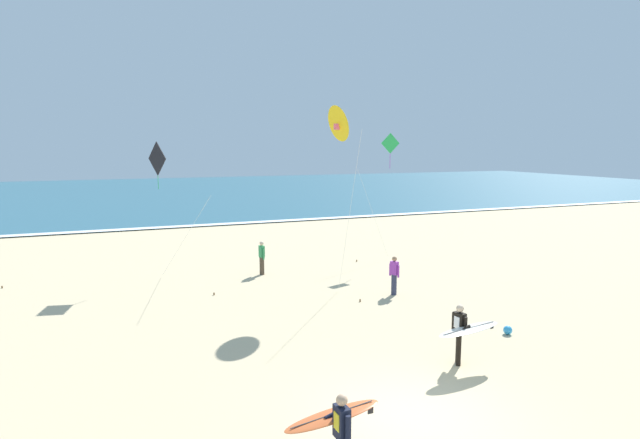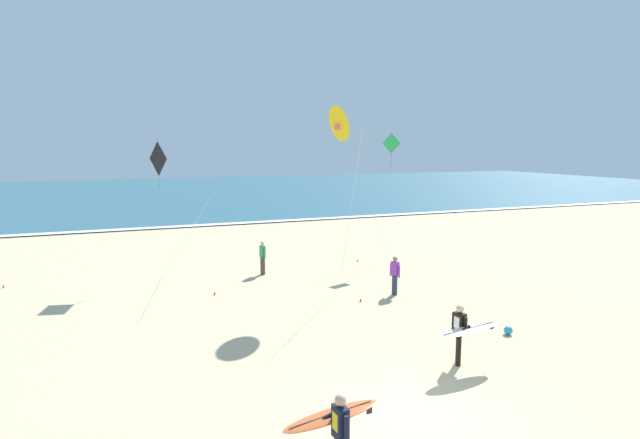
{
  "view_description": "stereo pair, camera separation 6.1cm",
  "coord_description": "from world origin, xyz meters",
  "px_view_note": "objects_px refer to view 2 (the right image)",
  "views": [
    {
      "loc": [
        -5.95,
        -9.18,
        6.01
      ],
      "look_at": [
        -0.61,
        4.32,
        3.93
      ],
      "focal_mm": 28.93,
      "sensor_mm": 36.0,
      "label": 1
    },
    {
      "loc": [
        -5.89,
        -9.2,
        6.01
      ],
      "look_at": [
        -0.61,
        4.32,
        3.93
      ],
      "focal_mm": 28.93,
      "sensor_mm": 36.0,
      "label": 2
    }
  ],
  "objects_px": {
    "surfer_lead": "(464,330)",
    "surfer_trailing": "(336,426)",
    "beach_ball": "(508,330)",
    "kite_diamond_charcoal_far": "(159,161)",
    "kite_delta_golden_distant": "(340,124)",
    "bystander_green_top": "(263,258)",
    "bystander_purple_top": "(395,275)",
    "kite_diamond_emerald_high": "(390,148)"
  },
  "relations": [
    {
      "from": "kite_delta_golden_distant",
      "to": "bystander_green_top",
      "type": "relative_size",
      "value": 4.79
    },
    {
      "from": "surfer_trailing",
      "to": "kite_diamond_emerald_high",
      "type": "distance_m",
      "value": 19.25
    },
    {
      "from": "beach_ball",
      "to": "surfer_trailing",
      "type": "bearing_deg",
      "value": -149.81
    },
    {
      "from": "kite_delta_golden_distant",
      "to": "bystander_purple_top",
      "type": "distance_m",
      "value": 6.48
    },
    {
      "from": "surfer_trailing",
      "to": "bystander_purple_top",
      "type": "height_order",
      "value": "surfer_trailing"
    },
    {
      "from": "surfer_trailing",
      "to": "bystander_green_top",
      "type": "height_order",
      "value": "surfer_trailing"
    },
    {
      "from": "kite_diamond_charcoal_far",
      "to": "kite_delta_golden_distant",
      "type": "relative_size",
      "value": 0.81
    },
    {
      "from": "kite_diamond_emerald_high",
      "to": "kite_delta_golden_distant",
      "type": "bearing_deg",
      "value": -136.02
    },
    {
      "from": "surfer_lead",
      "to": "bystander_purple_top",
      "type": "height_order",
      "value": "surfer_lead"
    },
    {
      "from": "bystander_purple_top",
      "to": "beach_ball",
      "type": "distance_m",
      "value": 5.42
    },
    {
      "from": "surfer_trailing",
      "to": "kite_diamond_charcoal_far",
      "type": "xyz_separation_m",
      "value": [
        -1.7,
        16.17,
        4.29
      ]
    },
    {
      "from": "bystander_green_top",
      "to": "kite_delta_golden_distant",
      "type": "bearing_deg",
      "value": -60.75
    },
    {
      "from": "surfer_lead",
      "to": "surfer_trailing",
      "type": "height_order",
      "value": "same"
    },
    {
      "from": "surfer_lead",
      "to": "kite_diamond_charcoal_far",
      "type": "xyz_separation_m",
      "value": [
        -6.82,
        13.0,
        4.28
      ]
    },
    {
      "from": "kite_diamond_charcoal_far",
      "to": "kite_delta_golden_distant",
      "type": "bearing_deg",
      "value": -37.39
    },
    {
      "from": "surfer_trailing",
      "to": "beach_ball",
      "type": "xyz_separation_m",
      "value": [
        7.99,
        4.65,
        -0.9
      ]
    },
    {
      "from": "kite_diamond_charcoal_far",
      "to": "bystander_purple_top",
      "type": "height_order",
      "value": "kite_diamond_charcoal_far"
    },
    {
      "from": "surfer_lead",
      "to": "surfer_trailing",
      "type": "xyz_separation_m",
      "value": [
        -5.13,
        -3.18,
        -0.01
      ]
    },
    {
      "from": "surfer_trailing",
      "to": "kite_diamond_emerald_high",
      "type": "height_order",
      "value": "kite_diamond_emerald_high"
    },
    {
      "from": "beach_ball",
      "to": "surfer_lead",
      "type": "bearing_deg",
      "value": -152.8
    },
    {
      "from": "surfer_trailing",
      "to": "beach_ball",
      "type": "bearing_deg",
      "value": 30.19
    },
    {
      "from": "surfer_lead",
      "to": "beach_ball",
      "type": "bearing_deg",
      "value": 27.2
    },
    {
      "from": "surfer_lead",
      "to": "bystander_green_top",
      "type": "distance_m",
      "value": 12.16
    },
    {
      "from": "surfer_lead",
      "to": "bystander_purple_top",
      "type": "bearing_deg",
      "value": 75.99
    },
    {
      "from": "kite_diamond_charcoal_far",
      "to": "bystander_purple_top",
      "type": "bearing_deg",
      "value": -36.45
    },
    {
      "from": "surfer_lead",
      "to": "kite_diamond_emerald_high",
      "type": "height_order",
      "value": "kite_diamond_emerald_high"
    },
    {
      "from": "kite_diamond_charcoal_far",
      "to": "kite_diamond_emerald_high",
      "type": "distance_m",
      "value": 11.5
    },
    {
      "from": "kite_diamond_emerald_high",
      "to": "bystander_purple_top",
      "type": "height_order",
      "value": "kite_diamond_emerald_high"
    },
    {
      "from": "kite_diamond_emerald_high",
      "to": "kite_delta_golden_distant",
      "type": "relative_size",
      "value": 0.87
    },
    {
      "from": "bystander_purple_top",
      "to": "surfer_lead",
      "type": "bearing_deg",
      "value": -104.01
    },
    {
      "from": "surfer_trailing",
      "to": "beach_ball",
      "type": "relative_size",
      "value": 6.88
    },
    {
      "from": "surfer_lead",
      "to": "kite_delta_golden_distant",
      "type": "distance_m",
      "value": 9.87
    },
    {
      "from": "beach_ball",
      "to": "kite_diamond_emerald_high",
      "type": "bearing_deg",
      "value": 80.88
    },
    {
      "from": "surfer_trailing",
      "to": "kite_diamond_emerald_high",
      "type": "relative_size",
      "value": 0.29
    },
    {
      "from": "surfer_trailing",
      "to": "kite_diamond_charcoal_far",
      "type": "distance_m",
      "value": 16.82
    },
    {
      "from": "kite_diamond_charcoal_far",
      "to": "kite_diamond_emerald_high",
      "type": "bearing_deg",
      "value": -1.59
    },
    {
      "from": "surfer_lead",
      "to": "kite_diamond_charcoal_far",
      "type": "height_order",
      "value": "kite_diamond_charcoal_far"
    },
    {
      "from": "surfer_trailing",
      "to": "kite_delta_golden_distant",
      "type": "relative_size",
      "value": 0.25
    },
    {
      "from": "surfer_lead",
      "to": "beach_ball",
      "type": "xyz_separation_m",
      "value": [
        2.86,
        1.47,
        -0.9
      ]
    },
    {
      "from": "kite_delta_golden_distant",
      "to": "bystander_green_top",
      "type": "bearing_deg",
      "value": 119.25
    },
    {
      "from": "kite_delta_golden_distant",
      "to": "bystander_purple_top",
      "type": "relative_size",
      "value": 4.79
    },
    {
      "from": "surfer_lead",
      "to": "bystander_green_top",
      "type": "height_order",
      "value": "surfer_lead"
    }
  ]
}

